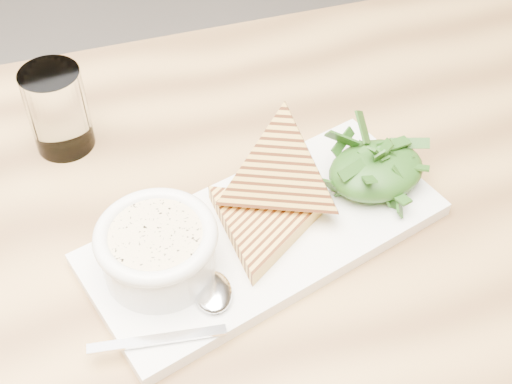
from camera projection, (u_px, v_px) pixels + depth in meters
name	position (u px, v px, depth m)	size (l,w,h in m)	color
table_top	(153.00, 338.00, 0.67)	(1.33, 0.89, 0.04)	#B2854B
table_leg_br	(415.00, 160.00, 1.35)	(0.06, 0.06, 0.70)	#B2854B
platter	(264.00, 234.00, 0.72)	(0.36, 0.16, 0.02)	white
soup_bowl	(159.00, 255.00, 0.66)	(0.11, 0.11, 0.04)	white
soup	(156.00, 237.00, 0.64)	(0.09, 0.09, 0.01)	beige
bowl_rim	(155.00, 235.00, 0.64)	(0.11, 0.11, 0.01)	white
sandwich_flat	(263.00, 224.00, 0.70)	(0.14, 0.14, 0.02)	gold
sandwich_lean	(280.00, 173.00, 0.70)	(0.14, 0.14, 0.08)	gold
salad_base	(376.00, 170.00, 0.74)	(0.10, 0.08, 0.04)	#174212
arugula_pile	(377.00, 165.00, 0.73)	(0.11, 0.10, 0.05)	#2B4D18
spoon_bowl	(213.00, 292.00, 0.65)	(0.04, 0.05, 0.01)	silver
spoon_handle	(157.00, 339.00, 0.62)	(0.12, 0.01, 0.00)	silver
glass_far	(58.00, 110.00, 0.78)	(0.07, 0.07, 0.10)	white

